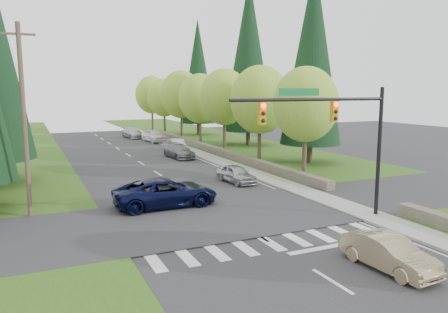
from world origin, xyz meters
TOP-DOWN VIEW (x-y plane):
  - ground at (0.00, 0.00)m, footprint 120.00×120.00m
  - grass_east at (13.00, 20.00)m, footprint 14.00×110.00m
  - cross_street at (0.00, 8.00)m, footprint 120.00×8.00m
  - sidewalk_east at (6.90, 22.00)m, footprint 1.80×80.00m
  - curb_east at (6.05, 22.00)m, footprint 0.20×80.00m
  - stone_wall_north at (8.60, 30.00)m, footprint 0.70×40.00m
  - traffic_signal at (4.37, 4.50)m, footprint 8.70×0.37m
  - utility_pole at (-9.50, 12.00)m, footprint 1.60×0.24m
  - decid_tree_0 at (9.20, 14.00)m, footprint 4.80×4.80m
  - decid_tree_1 at (9.30, 21.00)m, footprint 5.20×5.20m
  - decid_tree_2 at (9.10, 28.00)m, footprint 5.00×5.00m
  - decid_tree_3 at (9.20, 35.00)m, footprint 5.00×5.00m
  - decid_tree_4 at (9.30, 42.00)m, footprint 5.40×5.40m
  - decid_tree_5 at (9.10, 49.00)m, footprint 4.80×4.80m
  - decid_tree_6 at (9.20, 56.00)m, footprint 5.20×5.20m
  - conifer_e_a at (14.00, 20.00)m, footprint 5.44×5.44m
  - conifer_e_b at (15.00, 34.00)m, footprint 6.12×6.12m
  - conifer_e_c at (14.00, 48.00)m, footprint 5.10×5.10m
  - sedan_champagne at (2.55, -1.03)m, footprint 1.62×3.99m
  - suv_navy at (-2.37, 11.00)m, footprint 5.95×2.75m
  - parked_car_a at (4.20, 15.21)m, footprint 1.87×3.92m
  - parked_car_b at (4.20, 28.06)m, footprint 2.29×4.80m
  - parked_car_c at (5.60, 32.73)m, footprint 1.93×4.17m
  - parked_car_d at (5.60, 42.16)m, footprint 2.54×4.97m
  - parked_car_e at (4.20, 48.03)m, footprint 2.58×5.13m

SIDE VIEW (x-z plane):
  - ground at x=0.00m, z-range 0.00..0.00m
  - cross_street at x=0.00m, z-range -0.05..0.05m
  - grass_east at x=13.00m, z-range 0.00..0.06m
  - sidewalk_east at x=6.90m, z-range 0.00..0.13m
  - curb_east at x=6.05m, z-range 0.00..0.13m
  - stone_wall_north at x=8.60m, z-range 0.00..0.70m
  - sedan_champagne at x=2.55m, z-range 0.00..1.29m
  - parked_car_a at x=4.20m, z-range 0.00..1.29m
  - parked_car_c at x=5.60m, z-range 0.00..1.32m
  - parked_car_b at x=4.20m, z-range 0.00..1.35m
  - parked_car_e at x=4.20m, z-range 0.00..1.43m
  - parked_car_d at x=5.60m, z-range 0.00..1.62m
  - suv_navy at x=-2.37m, z-range 0.00..1.65m
  - traffic_signal at x=4.37m, z-range 1.58..8.38m
  - utility_pole at x=-9.50m, z-range 0.14..10.14m
  - decid_tree_5 at x=9.10m, z-range 1.38..9.68m
  - decid_tree_0 at x=9.20m, z-range 1.41..9.78m
  - decid_tree_3 at x=9.20m, z-range 1.39..9.94m
  - decid_tree_1 at x=9.30m, z-range 1.40..10.20m
  - decid_tree_6 at x=9.20m, z-range 1.43..10.30m
  - decid_tree_2 at x=9.10m, z-range 1.52..10.34m
  - decid_tree_4 at x=9.30m, z-range 1.47..10.65m
  - conifer_e_c at x=14.00m, z-range 0.89..17.69m
  - conifer_e_a at x=14.00m, z-range 0.89..18.69m
  - conifer_e_b at x=15.00m, z-range 0.89..20.69m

